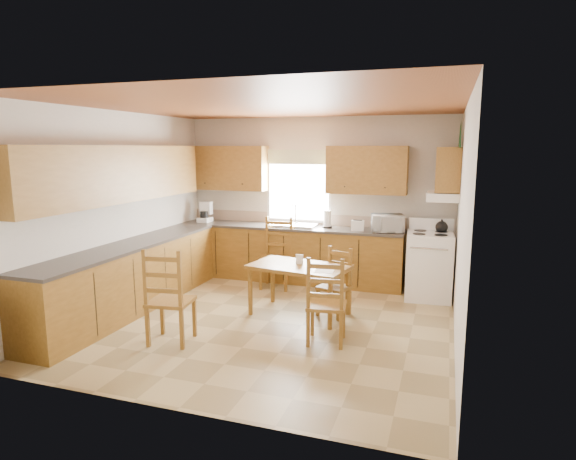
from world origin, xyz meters
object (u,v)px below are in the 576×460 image
(chair_near_right, at_px, (327,300))
(chair_far_right, at_px, (334,283))
(stove, at_px, (429,266))
(microwave, at_px, (387,223))
(dining_table, at_px, (299,290))
(chair_near_left, at_px, (171,295))
(chair_far_left, at_px, (276,254))

(chair_near_right, distance_m, chair_far_right, 0.93)
(stove, relative_size, microwave, 2.16)
(dining_table, distance_m, chair_far_right, 0.47)
(chair_near_left, xyz_separation_m, chair_far_left, (0.40, 2.42, 0.00))
(microwave, bearing_deg, dining_table, -135.42)
(stove, distance_m, chair_near_left, 3.78)
(chair_far_left, distance_m, chair_far_right, 1.51)
(chair_near_right, bearing_deg, stove, -123.58)
(stove, bearing_deg, microwave, 156.41)
(stove, height_order, chair_far_left, chair_far_left)
(stove, height_order, chair_far_right, stove)
(microwave, bearing_deg, stove, -33.95)
(chair_near_left, bearing_deg, chair_far_right, -145.28)
(stove, distance_m, chair_far_left, 2.32)
(dining_table, bearing_deg, stove, 48.39)
(stove, distance_m, microwave, 0.90)
(stove, relative_size, dining_table, 0.76)
(stove, distance_m, dining_table, 2.06)
(stove, xyz_separation_m, microwave, (-0.65, 0.24, 0.57))
(dining_table, height_order, chair_far_right, chair_far_right)
(microwave, xyz_separation_m, chair_near_right, (-0.38, -2.33, -0.55))
(stove, height_order, dining_table, stove)
(dining_table, distance_m, chair_near_left, 1.75)
(stove, relative_size, chair_near_right, 0.94)
(microwave, relative_size, chair_far_left, 0.40)
(chair_near_left, height_order, chair_far_right, chair_near_left)
(dining_table, bearing_deg, chair_near_left, -120.77)
(microwave, height_order, dining_table, microwave)
(chair_far_right, bearing_deg, microwave, 87.51)
(chair_near_right, height_order, chair_far_left, chair_far_left)
(stove, relative_size, chair_far_right, 1.08)
(dining_table, relative_size, chair_far_left, 1.15)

